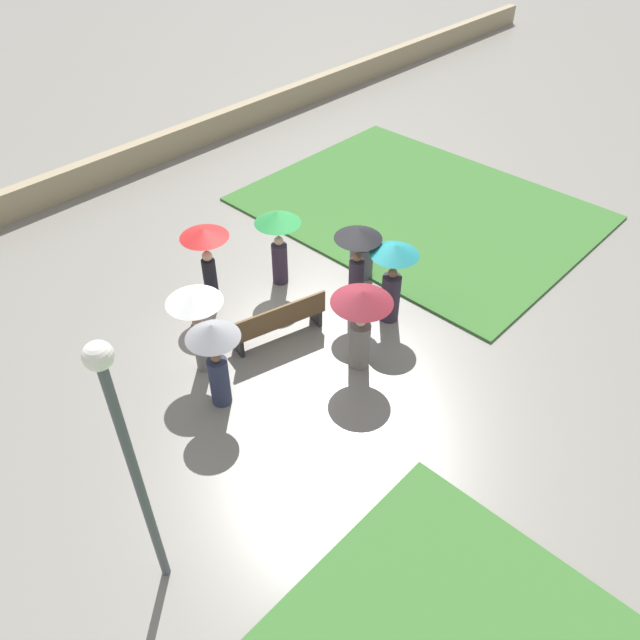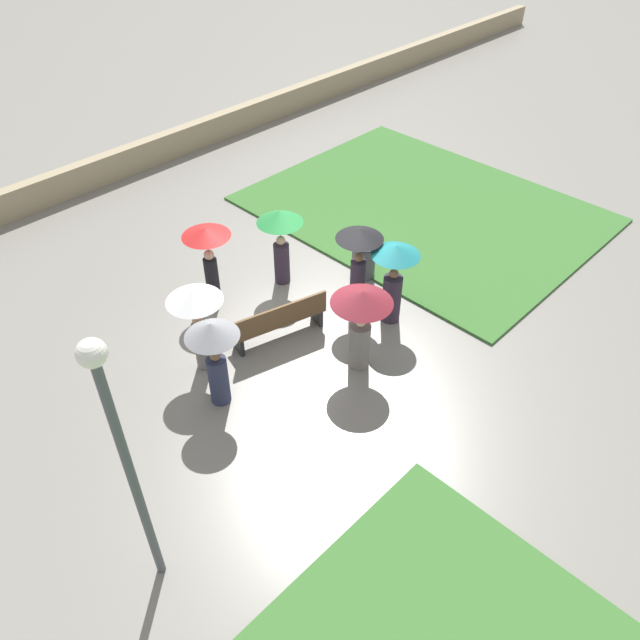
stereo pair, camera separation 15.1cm
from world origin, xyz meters
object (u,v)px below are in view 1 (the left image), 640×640
crowd_person_black (357,253)px  crowd_person_green (278,232)px  crowd_person_white (196,309)px  crowd_person_teal (393,272)px  crowd_person_maroon (361,314)px  crowd_person_grey (215,350)px  trash_bin (361,260)px  crowd_person_red (206,250)px  park_bench (279,321)px  lamp_post (127,446)px

crowd_person_black → crowd_person_green: bearing=72.2°
crowd_person_white → crowd_person_teal: bearing=-163.7°
crowd_person_maroon → crowd_person_grey: bearing=-79.0°
crowd_person_green → crowd_person_white: 3.06m
trash_bin → crowd_person_red: size_ratio=0.46×
crowd_person_white → crowd_person_black: (-3.37, 0.90, -0.03)m
park_bench → lamp_post: 5.65m
park_bench → crowd_person_teal: 2.45m
crowd_person_black → crowd_person_teal: (-0.21, 0.76, -0.21)m
crowd_person_grey → crowd_person_black: 3.71m
park_bench → crowd_person_black: size_ratio=1.02×
crowd_person_black → crowd_person_red: 3.08m
crowd_person_red → lamp_post: bearing=85.9°
crowd_person_black → crowd_person_red: bearing=97.9°
park_bench → crowd_person_black: 2.07m
crowd_person_grey → crowd_person_teal: size_ratio=1.00×
park_bench → crowd_person_red: bearing=-70.1°
crowd_person_green → trash_bin: bearing=-151.7°
park_bench → crowd_person_red: (0.15, -1.94, 0.85)m
lamp_post → crowd_person_black: lamp_post is taller
park_bench → crowd_person_white: size_ratio=1.08×
crowd_person_grey → crowd_person_black: size_ratio=0.92×
trash_bin → crowd_person_black: 1.53m
crowd_person_grey → crowd_person_white: size_ratio=0.98×
park_bench → crowd_person_green: 2.12m
crowd_person_white → park_bench: bearing=-155.5°
lamp_post → crowd_person_red: (-4.39, -4.34, -1.49)m
crowd_person_black → lamp_post: bearing=165.5°
park_bench → crowd_person_green: (-1.36, -1.39, 0.83)m
lamp_post → crowd_person_grey: bearing=-143.7°
crowd_person_green → crowd_person_red: crowd_person_red is taller
crowd_person_maroon → crowd_person_black: crowd_person_black is taller
park_bench → trash_bin: size_ratio=2.42×
crowd_person_grey → crowd_person_teal: (-3.91, 0.74, -0.07)m
crowd_person_grey → trash_bin: bearing=-29.2°
trash_bin → crowd_person_black: crowd_person_black is taller
lamp_post → crowd_person_red: lamp_post is taller
crowd_person_green → crowd_person_maroon: crowd_person_green is taller
crowd_person_maroon → crowd_person_red: crowd_person_red is taller
lamp_post → trash_bin: bearing=-160.2°
crowd_person_red → trash_bin: bearing=-169.0°
lamp_post → crowd_person_white: size_ratio=2.36×
crowd_person_red → crowd_person_black: bearing=170.8°
crowd_person_maroon → crowd_person_red: size_ratio=0.97×
crowd_person_black → park_bench: bearing=134.9°
trash_bin → crowd_person_red: crowd_person_red is taller
lamp_post → trash_bin: size_ratio=5.28×
crowd_person_black → crowd_person_red: size_ratio=1.08×
park_bench → crowd_person_white: crowd_person_white is taller
lamp_post → crowd_person_black: bearing=-162.8°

